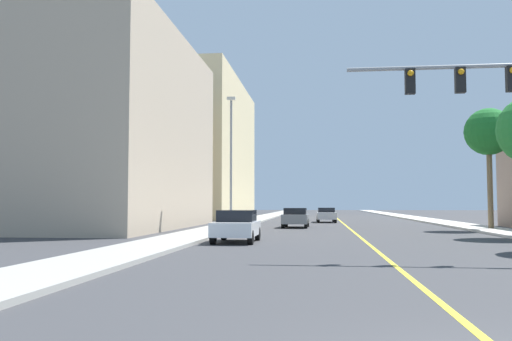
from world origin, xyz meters
The scene contains 11 objects.
ground centered at (0.00, 42.00, 0.00)m, with size 192.00×192.00×0.00m, color #38383A.
sidewalk_left centered at (-8.94, 42.00, 0.07)m, with size 2.80×168.00×0.15m, color #9E9B93.
sidewalk_right centered at (8.94, 42.00, 0.07)m, with size 2.80×168.00×0.15m, color beige.
lane_marking_center centered at (0.00, 42.00, 0.00)m, with size 0.16×144.00×0.01m, color yellow.
building_left_near centered at (-18.99, 32.01, 7.04)m, with size 14.03×22.10×14.08m, color tan.
building_left_far centered at (-20.58, 61.69, 8.67)m, with size 17.20×27.83×17.34m, color beige.
street_lamp centered at (-8.04, 29.72, 5.01)m, with size 0.56×0.28×8.87m.
palm_far centered at (9.18, 31.44, 6.52)m, with size 3.15×3.15×8.04m.
car_silver centered at (-1.48, 45.55, 0.73)m, with size 1.87×4.49×1.39m.
car_gray centered at (-3.90, 34.25, 0.76)m, with size 1.93×4.16×1.46m.
car_white centered at (-5.99, 19.00, 0.76)m, with size 1.90×3.86×1.49m.
Camera 1 is at (-2.19, -5.56, 1.81)m, focal length 37.35 mm.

